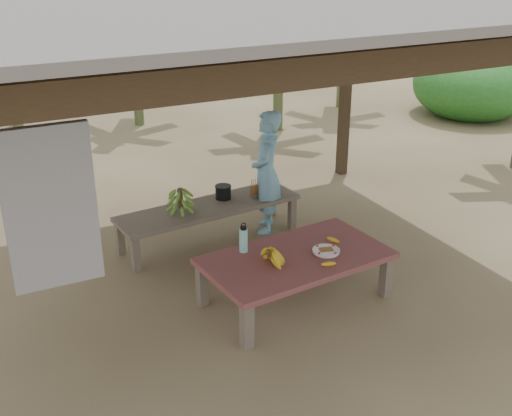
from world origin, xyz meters
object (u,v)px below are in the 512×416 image
work_table (296,261)px  ripe_banana_bunch (268,257)px  bench (209,210)px  woman (266,172)px  plate (326,251)px  water_flask (243,239)px  cooking_pot (223,192)px

work_table → ripe_banana_bunch: 0.36m
bench → woman: bearing=-6.9°
ripe_banana_bunch → plate: ripe_banana_bunch is taller
plate → water_flask: (-0.71, 0.39, 0.11)m
water_flask → woman: bearing=54.4°
ripe_banana_bunch → bench: bearing=86.9°
bench → ripe_banana_bunch: (-0.09, -1.67, 0.19)m
work_table → cooking_pot: 1.75m
woman → cooking_pot: bearing=-78.0°
bench → ripe_banana_bunch: bearing=-98.5°
ripe_banana_bunch → woman: bearing=63.1°
ripe_banana_bunch → cooking_pot: size_ratio=1.52×
work_table → plate: plate is taller
ripe_banana_bunch → plate: bearing=-3.1°
bench → ripe_banana_bunch: 1.68m
ripe_banana_bunch → cooking_pot: 1.83m
cooking_pot → ripe_banana_bunch: bearing=-100.4°
cooking_pot → woman: (0.51, -0.15, 0.22)m
work_table → ripe_banana_bunch: bearing=-177.4°
bench → cooking_pot: cooking_pot is taller
cooking_pot → plate: bearing=-80.8°
bench → woman: woman is taller
bench → water_flask: (-0.18, -1.31, 0.24)m
water_flask → bench: bearing=82.2°
bench → ripe_banana_bunch: size_ratio=7.96×
plate → water_flask: bearing=151.3°
bench → water_flask: 1.34m
work_table → bench: bearing=92.9°
ripe_banana_bunch → plate: (0.62, -0.03, -0.07)m
ripe_banana_bunch → water_flask: water_flask is taller
cooking_pot → work_table: bearing=-90.0°
ripe_banana_bunch → water_flask: (-0.09, 0.36, 0.04)m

